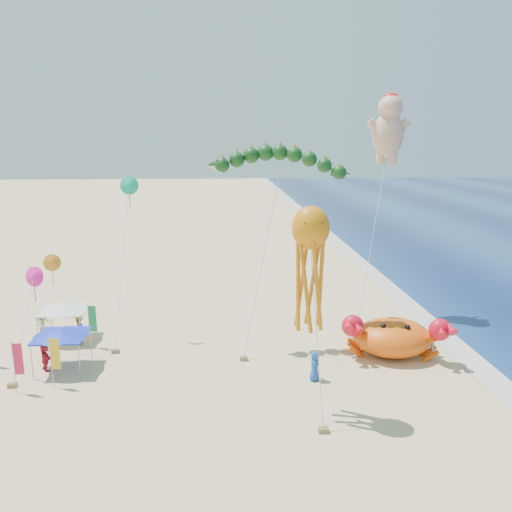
{
  "coord_description": "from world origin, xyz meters",
  "views": [
    {
      "loc": [
        -4.25,
        -31.01,
        14.2
      ],
      "look_at": [
        -2.0,
        2.0,
        6.5
      ],
      "focal_mm": 35.0,
      "sensor_mm": 36.0,
      "label": 1
    }
  ],
  "objects_px": {
    "dragon_kite": "(278,166)",
    "octopus_kite": "(310,259)",
    "canopy_white": "(64,307)",
    "crab_inflatable": "(393,336)",
    "canopy_blue": "(61,333)",
    "cherub_kite": "(389,127)"
  },
  "relations": [
    {
      "from": "octopus_kite",
      "to": "canopy_blue",
      "type": "height_order",
      "value": "octopus_kite"
    },
    {
      "from": "crab_inflatable",
      "to": "cherub_kite",
      "type": "xyz_separation_m",
      "value": [
        1.84,
        9.03,
        13.89
      ]
    },
    {
      "from": "dragon_kite",
      "to": "canopy_white",
      "type": "bearing_deg",
      "value": 173.36
    },
    {
      "from": "cherub_kite",
      "to": "dragon_kite",
      "type": "bearing_deg",
      "value": -145.87
    },
    {
      "from": "cherub_kite",
      "to": "canopy_white",
      "type": "xyz_separation_m",
      "value": [
        -24.7,
        -4.65,
        -12.8
      ]
    },
    {
      "from": "canopy_blue",
      "to": "crab_inflatable",
      "type": "bearing_deg",
      "value": 1.52
    },
    {
      "from": "crab_inflatable",
      "to": "cherub_kite",
      "type": "bearing_deg",
      "value": 78.45
    },
    {
      "from": "crab_inflatable",
      "to": "octopus_kite",
      "type": "distance_m",
      "value": 11.87
    },
    {
      "from": "canopy_blue",
      "to": "octopus_kite",
      "type": "bearing_deg",
      "value": -22.32
    },
    {
      "from": "dragon_kite",
      "to": "octopus_kite",
      "type": "height_order",
      "value": "dragon_kite"
    },
    {
      "from": "canopy_blue",
      "to": "canopy_white",
      "type": "bearing_deg",
      "value": 104.69
    },
    {
      "from": "dragon_kite",
      "to": "canopy_white",
      "type": "distance_m",
      "value": 18.37
    },
    {
      "from": "crab_inflatable",
      "to": "dragon_kite",
      "type": "relative_size",
      "value": 0.51
    },
    {
      "from": "dragon_kite",
      "to": "octopus_kite",
      "type": "xyz_separation_m",
      "value": [
        0.66,
        -9.17,
        -4.19
      ]
    },
    {
      "from": "canopy_white",
      "to": "crab_inflatable",
      "type": "bearing_deg",
      "value": -10.86
    },
    {
      "from": "cherub_kite",
      "to": "canopy_blue",
      "type": "height_order",
      "value": "cherub_kite"
    },
    {
      "from": "dragon_kite",
      "to": "crab_inflatable",
      "type": "bearing_deg",
      "value": -18.88
    },
    {
      "from": "dragon_kite",
      "to": "canopy_white",
      "type": "relative_size",
      "value": 3.96
    },
    {
      "from": "dragon_kite",
      "to": "cherub_kite",
      "type": "relative_size",
      "value": 0.76
    },
    {
      "from": "cherub_kite",
      "to": "canopy_blue",
      "type": "bearing_deg",
      "value": -157.69
    },
    {
      "from": "dragon_kite",
      "to": "canopy_blue",
      "type": "height_order",
      "value": "dragon_kite"
    },
    {
      "from": "crab_inflatable",
      "to": "octopus_kite",
      "type": "height_order",
      "value": "octopus_kite"
    }
  ]
}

